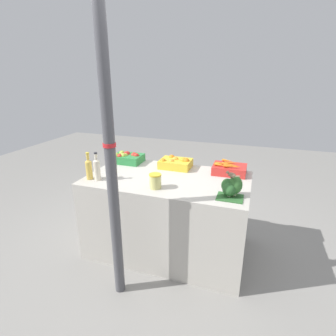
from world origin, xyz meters
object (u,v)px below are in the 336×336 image
at_px(apple_crate, 127,158).
at_px(orange_crate, 176,163).
at_px(juice_bottle_cloudy, 97,169).
at_px(juice_bottle_golden, 89,168).
at_px(sparrow_bird, 232,175).
at_px(pickle_jar, 155,181).
at_px(support_pole, 110,155).
at_px(carrot_crate, 229,169).
at_px(broccoli_pile, 231,187).

relative_size(apple_crate, orange_crate, 1.00).
bearing_deg(juice_bottle_cloudy, juice_bottle_golden, 180.00).
relative_size(orange_crate, juice_bottle_cloudy, 1.20).
relative_size(apple_crate, sparrow_bird, 2.69).
height_order(juice_bottle_golden, pickle_jar, juice_bottle_golden).
bearing_deg(orange_crate, juice_bottle_cloudy, -135.74).
relative_size(pickle_jar, sparrow_bird, 1.07).
distance_m(apple_crate, orange_crate, 0.61).
height_order(support_pole, orange_crate, support_pole).
xyz_separation_m(orange_crate, sparrow_bird, (0.66, -0.59, 0.16)).
relative_size(support_pole, carrot_crate, 7.42).
relative_size(support_pole, broccoli_pile, 11.58).
distance_m(support_pole, pickle_jar, 0.59).
bearing_deg(carrot_crate, juice_bottle_cloudy, -153.51).
bearing_deg(support_pole, orange_crate, 79.15).
xyz_separation_m(orange_crate, broccoli_pile, (0.67, -0.56, 0.03)).
bearing_deg(apple_crate, sparrow_bird, -24.82).
xyz_separation_m(support_pole, broccoli_pile, (0.87, 0.47, -0.34)).
relative_size(juice_bottle_cloudy, pickle_jar, 2.09).
height_order(apple_crate, juice_bottle_cloudy, juice_bottle_cloudy).
bearing_deg(broccoli_pile, sparrow_bird, -98.23).
bearing_deg(orange_crate, juice_bottle_golden, -139.71).
bearing_deg(pickle_jar, carrot_crate, 44.99).
distance_m(broccoli_pile, juice_bottle_cloudy, 1.29).
bearing_deg(broccoli_pile, pickle_jar, -176.45).
bearing_deg(apple_crate, juice_bottle_golden, -99.79).
relative_size(carrot_crate, sparrow_bird, 2.69).
height_order(broccoli_pile, sparrow_bird, sparrow_bird).
bearing_deg(carrot_crate, support_pole, -127.41).
height_order(carrot_crate, sparrow_bird, sparrow_bird).
distance_m(orange_crate, sparrow_bird, 0.90).
distance_m(broccoli_pile, pickle_jar, 0.68).
xyz_separation_m(carrot_crate, juice_bottle_golden, (-1.31, -0.61, 0.06)).
bearing_deg(orange_crate, sparrow_bird, -41.87).
height_order(juice_bottle_cloudy, pickle_jar, juice_bottle_cloudy).
relative_size(broccoli_pile, juice_bottle_cloudy, 0.77).
distance_m(orange_crate, broccoli_pile, 0.87).
bearing_deg(juice_bottle_golden, carrot_crate, 24.83).
height_order(broccoli_pile, juice_bottle_cloudy, juice_bottle_cloudy).
distance_m(support_pole, juice_bottle_golden, 0.74).
distance_m(apple_crate, carrot_crate, 1.20).
relative_size(orange_crate, broccoli_pile, 1.56).
distance_m(support_pole, broccoli_pile, 1.04).
distance_m(juice_bottle_golden, pickle_jar, 0.71).
relative_size(support_pole, juice_bottle_golden, 9.23).
relative_size(broccoli_pile, juice_bottle_golden, 0.80).
relative_size(support_pole, juice_bottle_cloudy, 8.92).
bearing_deg(broccoli_pile, apple_crate, 156.46).
bearing_deg(carrot_crate, orange_crate, 179.79).
relative_size(apple_crate, juice_bottle_cloudy, 1.20).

